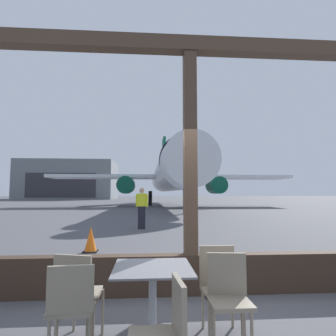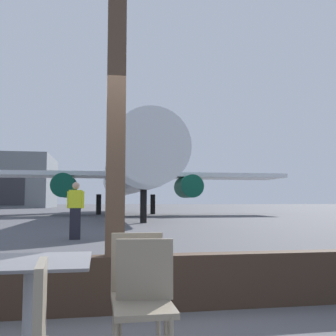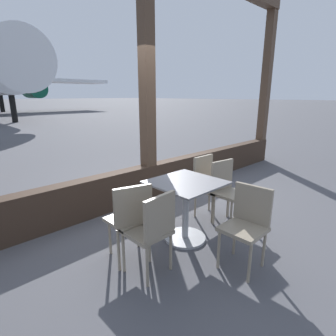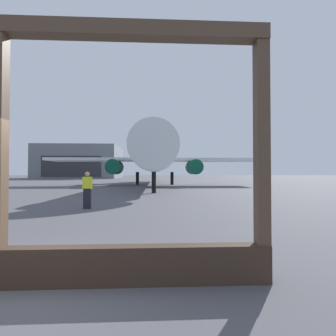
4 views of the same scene
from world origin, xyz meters
The scene contains 4 objects.
ground_plane centered at (0.00, 40.00, 0.00)m, with size 220.00×220.00×0.00m, color #4C4C51.
airplane centered at (2.17, 28.93, 3.69)m, with size 27.82×32.34×10.64m.
ground_crew_worker centered at (-0.88, 7.99, 0.90)m, with size 0.53×0.29×1.74m.
distant_hangar centered at (-20.52, 72.76, 4.78)m, with size 22.85×18.04×9.57m.
Camera 4 is at (2.36, -3.80, 1.70)m, focal length 26.38 mm.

